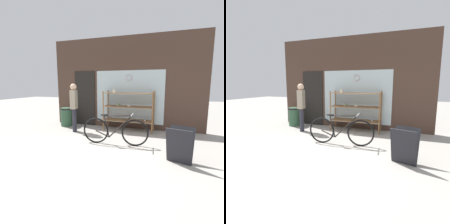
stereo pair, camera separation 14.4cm
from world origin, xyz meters
TOP-DOWN VIEW (x-y plane):
  - ground_plane at (0.00, 0.00)m, footprint 30.00×30.00m
  - storefront_facade at (-0.04, 2.85)m, footprint 5.61×0.13m
  - display_case at (0.26, 2.44)m, footprint 1.72×0.54m
  - bicycle at (0.26, 0.93)m, footprint 1.78×0.46m
  - sandwich_board at (1.87, 0.28)m, footprint 0.58×0.50m
  - pedestrian at (-1.44, 1.74)m, footprint 0.25×0.35m
  - trash_bin at (-2.17, 2.36)m, footprint 0.45×0.45m

SIDE VIEW (x-z plane):
  - ground_plane at x=0.00m, z-range 0.00..0.00m
  - bicycle at x=0.26m, z-range -0.04..0.80m
  - sandwich_board at x=1.87m, z-range 0.01..0.75m
  - trash_bin at x=-2.17m, z-range 0.03..0.74m
  - display_case at x=0.26m, z-range 0.11..1.54m
  - pedestrian at x=-1.44m, z-range 0.14..1.78m
  - storefront_facade at x=-0.04m, z-range -0.04..3.25m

